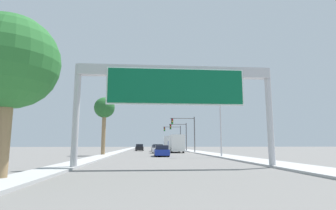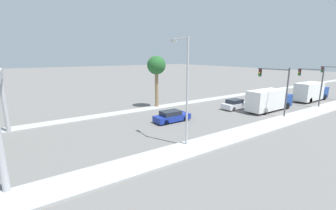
{
  "view_description": "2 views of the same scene",
  "coord_description": "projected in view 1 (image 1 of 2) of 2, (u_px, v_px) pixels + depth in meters",
  "views": [
    {
      "loc": [
        -1.9,
        0.85,
        1.55
      ],
      "look_at": [
        0.0,
        24.33,
        5.06
      ],
      "focal_mm": 28.0,
      "sensor_mm": 36.0,
      "label": 1
    },
    {
      "loc": [
        21.69,
        19.18,
        8.0
      ],
      "look_at": [
        -0.99,
        34.69,
        1.9
      ],
      "focal_mm": 24.0,
      "sensor_mm": 36.0,
      "label": 2
    }
  ],
  "objects": [
    {
      "name": "car_mid_left",
      "position": [
        155.0,
        148.0,
        56.11
      ],
      "size": [
        1.76,
        4.24,
        1.36
      ],
      "color": "#A5A8AD",
      "rests_on": "ground"
    },
    {
      "name": "sidewalk_right",
      "position": [
        190.0,
        151.0,
        58.86
      ],
      "size": [
        3.0,
        120.0,
        0.15
      ],
      "color": "#AAAAAA",
      "rests_on": "ground"
    },
    {
      "name": "truck_box_primary",
      "position": [
        170.0,
        143.0,
        61.14
      ],
      "size": [
        2.41,
        8.41,
        3.32
      ],
      "color": "navy",
      "rests_on": "ground"
    },
    {
      "name": "traffic_light_far_intersection",
      "position": [
        175.0,
        134.0,
        67.16
      ],
      "size": [
        4.59,
        0.32,
        6.19
      ],
      "color": "#4C4C4F",
      "rests_on": "ground"
    },
    {
      "name": "palm_tree_background",
      "position": [
        104.0,
        109.0,
        36.06
      ],
      "size": [
        2.82,
        2.82,
        7.93
      ],
      "color": "#8C704C",
      "rests_on": "ground"
    },
    {
      "name": "palm_tree_foreground",
      "position": [
        10.0,
        63.0,
        11.65
      ],
      "size": [
        4.23,
        4.23,
        7.31
      ],
      "color": "#8C704C",
      "rests_on": "ground"
    },
    {
      "name": "truck_box_secondary",
      "position": [
        176.0,
        144.0,
        48.32
      ],
      "size": [
        2.36,
        8.6,
        3.16
      ],
      "color": "navy",
      "rests_on": "ground"
    },
    {
      "name": "car_far_center",
      "position": [
        162.0,
        151.0,
        33.26
      ],
      "size": [
        1.8,
        4.58,
        1.39
      ],
      "color": "navy",
      "rests_on": "ground"
    },
    {
      "name": "traffic_light_mid_block",
      "position": [
        181.0,
        132.0,
        57.31
      ],
      "size": [
        3.88,
        0.32,
        6.14
      ],
      "color": "#4C4C4F",
      "rests_on": "ground"
    },
    {
      "name": "traffic_light_near_intersection",
      "position": [
        187.0,
        128.0,
        47.47
      ],
      "size": [
        4.53,
        0.32,
        6.47
      ],
      "color": "#4C4C4F",
      "rests_on": "ground"
    },
    {
      "name": "sign_gantry",
      "position": [
        176.0,
        86.0,
        17.5
      ],
      "size": [
        13.32,
        0.73,
        6.75
      ],
      "color": "#B2B2B7",
      "rests_on": "ground"
    },
    {
      "name": "car_near_center",
      "position": [
        158.0,
        149.0,
        44.89
      ],
      "size": [
        1.84,
        4.33,
        1.51
      ],
      "color": "silver",
      "rests_on": "ground"
    },
    {
      "name": "median_strip_left",
      "position": [
        122.0,
        151.0,
        57.66
      ],
      "size": [
        2.0,
        120.0,
        0.15
      ],
      "color": "#AAAAAA",
      "rests_on": "ground"
    },
    {
      "name": "car_mid_center",
      "position": [
        140.0,
        148.0,
        60.15
      ],
      "size": [
        1.8,
        4.26,
        1.53
      ],
      "color": "black",
      "rests_on": "ground"
    },
    {
      "name": "street_lamp_right",
      "position": [
        218.0,
        110.0,
        31.32
      ],
      "size": [
        2.42,
        0.28,
        9.53
      ],
      "color": "#B2B2B7",
      "rests_on": "ground"
    }
  ]
}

